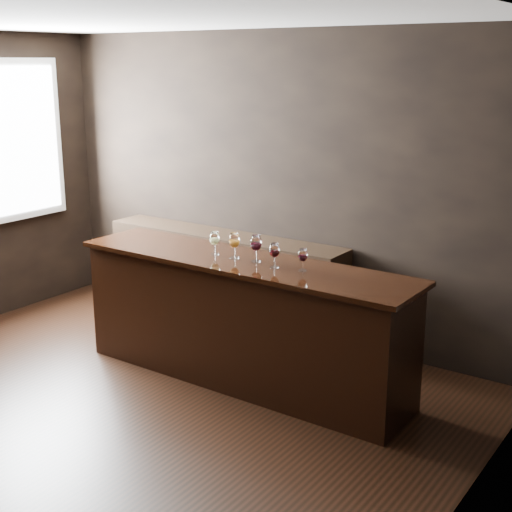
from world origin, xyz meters
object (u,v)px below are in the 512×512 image
Objects in this scene: back_bar_shelf at (224,280)px; glass_amber at (234,241)px; glass_red_b at (274,251)px; bar_counter at (243,323)px; glass_red_a at (256,244)px; glass_red_c at (303,256)px; glass_white at (215,239)px.

back_bar_shelf is 12.45× the size of glass_amber.
back_bar_shelf is 13.64× the size of glass_red_b.
glass_red_b is at bearing -6.12° from glass_amber.
bar_counter is 13.23× the size of glass_red_a.
glass_red_c is at bearing -0.45° from glass_red_a.
glass_white is 1.12× the size of glass_red_c.
glass_white is at bearing -178.87° from glass_amber.
back_bar_shelf is at bearing 141.91° from glass_red_b.
glass_red_b is at bearing -38.09° from back_bar_shelf.
glass_white is 1.00× the size of glass_red_b.
glass_red_a is (0.39, 0.01, 0.02)m from glass_white.
glass_red_b is 1.12× the size of glass_red_c.
glass_red_c is (0.42, -0.00, -0.03)m from glass_red_a.
back_bar_shelf is 1.40m from glass_amber.
glass_amber reaches higher than glass_red_b.
bar_counter is 0.71m from glass_white.
glass_white is at bearing -177.93° from glass_red_a.
glass_white is 0.82m from glass_red_c.
glass_amber is 0.62m from glass_red_c.
glass_red_a is at bearing -41.69° from back_bar_shelf.
back_bar_shelf is 1.29m from glass_white.
glass_red_b is (0.32, -0.04, 0.66)m from bar_counter.
glass_white reaches higher than back_bar_shelf.
glass_red_b is at bearing -3.78° from glass_white.
glass_white is (0.61, -0.91, 0.69)m from back_bar_shelf.
glass_red_a is at bearing 165.35° from glass_red_b.
glass_amber reaches higher than glass_red_c.
bar_counter is 14.89× the size of glass_white.
glass_red_b is (0.21, -0.05, -0.02)m from glass_red_a.
glass_red_c reaches higher than back_bar_shelf.
glass_white is 0.92× the size of glass_amber.
glass_red_b reaches higher than bar_counter.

